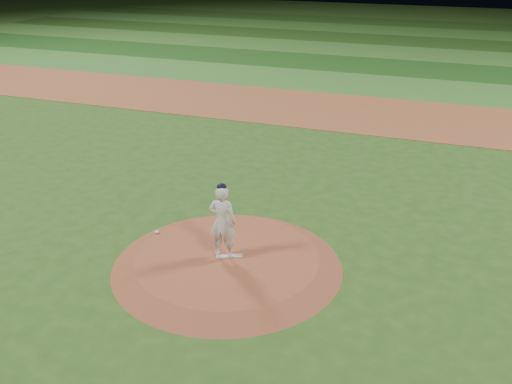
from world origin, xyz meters
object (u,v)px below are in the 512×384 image
pitching_rubber (229,256)px  rosin_bag (157,232)px  pitchers_mound (227,261)px  pitcher_on_mound (223,222)px

pitching_rubber → rosin_bag: 2.26m
pitchers_mound → pitching_rubber: bearing=6.9°
pitchers_mound → rosin_bag: 2.22m
pitchers_mound → pitching_rubber: (0.05, 0.01, 0.14)m
pitcher_on_mound → rosin_bag: bearing=166.8°
pitching_rubber → pitchers_mound: bearing=163.4°
pitching_rubber → pitcher_on_mound: size_ratio=0.33×
rosin_bag → pitchers_mound: bearing=-12.4°
pitching_rubber → pitcher_on_mound: pitcher_on_mound is taller
pitching_rubber → pitcher_on_mound: bearing=163.0°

